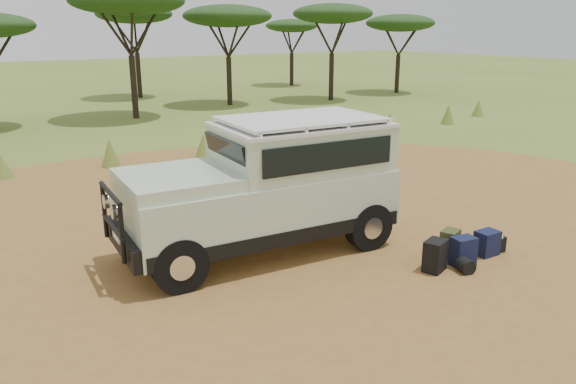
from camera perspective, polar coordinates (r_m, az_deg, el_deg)
ground at (r=10.64m, az=-3.20°, el=-6.91°), size 140.00×140.00×0.00m
dirt_clearing at (r=10.64m, az=-3.20°, el=-6.89°), size 23.00×23.00×0.01m
grass_fringe at (r=18.22m, az=-17.14°, el=3.66°), size 36.60×1.60×0.90m
acacia_treeline at (r=28.79m, az=-23.66°, el=16.47°), size 46.70×13.20×6.26m
safari_vehicle at (r=10.69m, az=-2.08°, el=0.28°), size 5.45×2.57×2.56m
walking_staff at (r=10.87m, az=-15.69°, el=-2.28°), size 0.21×0.35×1.67m
backpack_black at (r=10.40m, az=14.71°, el=-6.29°), size 0.50×0.43×0.58m
backpack_navy at (r=10.77m, az=17.37°, el=-5.79°), size 0.47×0.37×0.55m
backpack_olive at (r=11.10m, az=16.11°, el=-5.05°), size 0.46×0.39×0.53m
duffel_navy at (r=11.41m, az=19.55°, el=-4.91°), size 0.44×0.34×0.48m
hard_case at (r=11.62m, az=19.95°, el=-4.99°), size 0.50×0.38×0.32m
stuff_sack at (r=10.53m, az=17.56°, el=-7.15°), size 0.33×0.33×0.27m
safari_hat at (r=11.55m, az=20.05°, el=-4.05°), size 0.40×0.40×0.12m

